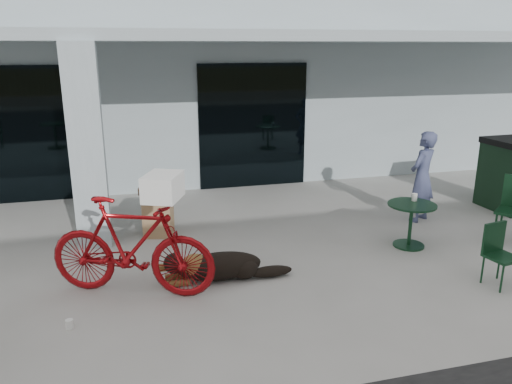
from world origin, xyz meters
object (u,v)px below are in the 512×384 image
object	(u,v)px
wheeled_bin	(512,175)
dog	(220,265)
person	(422,177)
trash_receptacle	(158,210)
cafe_chair_far_a	(503,256)
cafe_table_far	(410,225)
bicycle	(132,247)

from	to	relation	value
wheeled_bin	dog	bearing A→B (deg)	-167.74
person	wheeled_bin	size ratio (longest dim) A/B	1.21
person	trash_receptacle	xyz separation A→B (m)	(-4.61, 0.48, -0.38)
cafe_chair_far_a	trash_receptacle	size ratio (longest dim) A/B	0.95
cafe_chair_far_a	person	size ratio (longest dim) A/B	0.51
cafe_table_far	person	xyz separation A→B (m)	(0.82, 1.04, 0.47)
dog	person	xyz separation A→B (m)	(3.94, 1.45, 0.60)
cafe_table_far	wheeled_bin	world-z (taller)	wheeled_bin
bicycle	dog	distance (m)	1.21
cafe_chair_far_a	person	bearing A→B (deg)	71.04
bicycle	wheeled_bin	xyz separation A→B (m)	(7.13, 1.71, 0.04)
bicycle	cafe_table_far	size ratio (longest dim) A/B	2.86
dog	cafe_chair_far_a	size ratio (longest dim) A/B	1.59
dog	cafe_chair_far_a	world-z (taller)	cafe_chair_far_a
person	trash_receptacle	world-z (taller)	person
cafe_table_far	bicycle	bearing A→B (deg)	-173.22
bicycle	dog	bearing A→B (deg)	-61.81
cafe_table_far	person	distance (m)	1.41
cafe_table_far	wheeled_bin	xyz separation A→B (m)	(2.89, 1.21, 0.33)
cafe_chair_far_a	person	distance (m)	2.62
trash_receptacle	person	bearing A→B (deg)	-5.91
cafe_table_far	trash_receptacle	xyz separation A→B (m)	(-3.79, 1.52, 0.09)
dog	cafe_table_far	world-z (taller)	cafe_table_far
person	trash_receptacle	bearing A→B (deg)	-36.99
person	trash_receptacle	size ratio (longest dim) A/B	1.87
person	wheeled_bin	world-z (taller)	person
cafe_table_far	cafe_chair_far_a	size ratio (longest dim) A/B	0.90
trash_receptacle	wheeled_bin	size ratio (longest dim) A/B	0.64
bicycle	cafe_chair_far_a	xyz separation A→B (m)	(4.67, -1.01, -0.23)
cafe_table_far	cafe_chair_far_a	world-z (taller)	cafe_chair_far_a
cafe_table_far	trash_receptacle	distance (m)	4.08
dog	cafe_table_far	distance (m)	3.14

